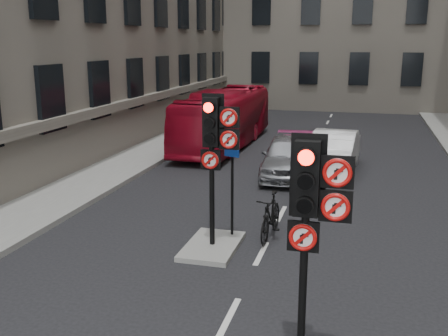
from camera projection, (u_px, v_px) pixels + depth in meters
The scene contains 11 objects.
pavement_left at pixel (116, 165), 20.64m from camera, with size 3.00×50.00×0.16m, color gray.
centre_island at pixel (212, 246), 12.56m from camera, with size 1.20×2.00×0.12m, color gray.
signal_near at pixel (312, 203), 7.52m from camera, with size 0.91×0.40×3.58m.
signal_far at pixel (215, 138), 11.90m from camera, with size 0.91×0.40×3.58m.
car_silver at pixel (287, 156), 19.09m from camera, with size 1.76×4.38×1.49m, color #929499.
car_white at pixel (333, 152), 19.78m from camera, with size 1.61×4.61×1.52m, color silver.
car_pink at pixel (293, 155), 19.93m from camera, with size 1.77×4.35×1.26m, color #C3397D.
bus_red at pixel (225, 118), 24.44m from camera, with size 2.23×9.53×2.65m, color maroon.
motorcycle at pixel (271, 216), 13.12m from camera, with size 0.53×1.89×1.13m, color black.
motorcyclist at pixel (297, 181), 15.66m from camera, with size 0.57×0.37×1.55m, color black.
info_sign at pixel (232, 176), 12.80m from camera, with size 0.39×0.18×2.33m.
Camera 1 is at (2.13, -6.28, 4.86)m, focal length 42.00 mm.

